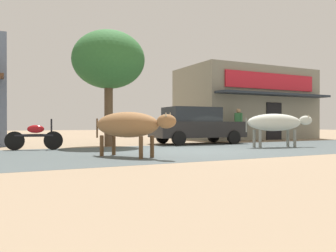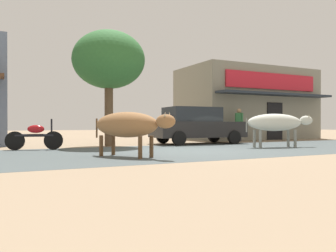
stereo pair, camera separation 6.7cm
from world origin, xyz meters
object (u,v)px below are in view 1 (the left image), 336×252
at_px(cow_near_brown, 128,125).
at_px(pedestrian_by_shop, 238,122).
at_px(roadside_tree, 109,60).
at_px(parked_motorcycle, 35,136).
at_px(cow_far_dark, 276,123).
at_px(parked_hatchback_car, 196,125).

relative_size(cow_near_brown, pedestrian_by_shop, 1.47).
xyz_separation_m(roadside_tree, cow_near_brown, (-0.82, -4.55, -2.57)).
bearing_deg(pedestrian_by_shop, parked_motorcycle, -171.36).
bearing_deg(cow_near_brown, roadside_tree, 79.75).
distance_m(parked_motorcycle, cow_far_dark, 8.85).
height_order(roadside_tree, parked_hatchback_car, roadside_tree).
xyz_separation_m(parked_hatchback_car, parked_motorcycle, (-6.86, -0.67, -0.37)).
xyz_separation_m(parked_motorcycle, pedestrian_by_shop, (9.92, 1.51, 0.52)).
relative_size(roadside_tree, pedestrian_by_shop, 2.74).
height_order(parked_motorcycle, cow_far_dark, cow_far_dark).
distance_m(roadside_tree, pedestrian_by_shop, 7.54).
height_order(parked_hatchback_car, pedestrian_by_shop, pedestrian_by_shop).
distance_m(parked_hatchback_car, pedestrian_by_shop, 3.18).
bearing_deg(pedestrian_by_shop, cow_far_dark, -109.72).
bearing_deg(roadside_tree, parked_hatchback_car, -0.99).
height_order(roadside_tree, cow_far_dark, roadside_tree).
bearing_deg(cow_far_dark, parked_motorcycle, 162.06).
height_order(parked_hatchback_car, cow_far_dark, parked_hatchback_car).
bearing_deg(parked_hatchback_car, roadside_tree, 179.01).
bearing_deg(parked_motorcycle, roadside_tree, 14.55).
relative_size(roadside_tree, cow_near_brown, 1.86).
distance_m(roadside_tree, parked_motorcycle, 4.16).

